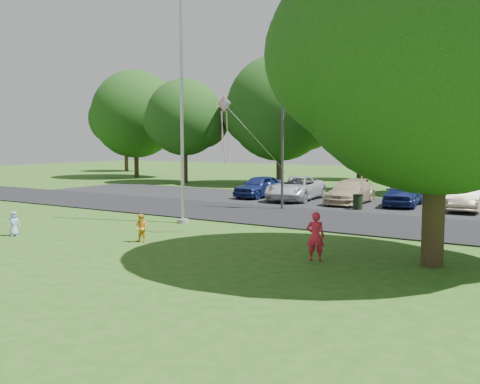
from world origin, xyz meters
The scene contains 14 objects.
ground centered at (0.00, 0.00, 0.00)m, with size 120.00×120.00×0.00m, color #275416.
park_road centered at (0.00, 9.00, 0.03)m, with size 60.00×6.00×0.06m, color black.
parking_strip centered at (0.00, 15.50, 0.03)m, with size 42.00×7.00×0.06m, color black.
flagpole centered at (-3.50, 5.00, 4.17)m, with size 0.50×0.50×10.00m.
street_lamp centered at (-1.66, 11.22, 4.04)m, with size 1.88×0.56×6.73m.
trash_can centered at (1.45, 13.00, 0.42)m, with size 0.52×0.52×0.82m.
big_tree centered at (7.33, 2.39, 6.20)m, with size 9.42×8.78×10.81m.
tree_row centered at (1.59, 24.23, 5.71)m, with size 64.35×11.94×10.88m.
horizon_trees centered at (4.06, 33.88, 4.30)m, with size 77.46×7.20×7.02m.
parked_cars centered at (-0.31, 15.40, 0.75)m, with size 13.70×5.23×1.40m.
woman centered at (4.36, 1.30, 0.73)m, with size 0.53×0.35×1.46m, color red.
child_yellow centered at (-1.94, 0.71, 0.50)m, with size 0.48×0.38×1.00m, color #FFAE28.
child_blue centered at (-6.83, -0.87, 0.46)m, with size 0.45×0.29×0.92m, color #A1BDF8.
kite centered at (-0.24, 3.47, 4.38)m, with size 5.01×2.49×3.53m.
Camera 1 is at (10.74, -13.00, 3.51)m, focal length 40.00 mm.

